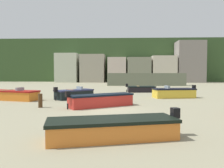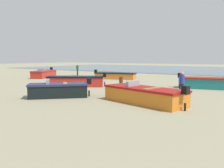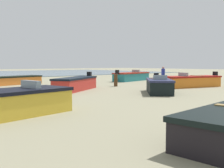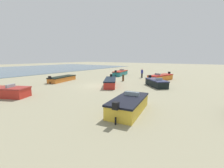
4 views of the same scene
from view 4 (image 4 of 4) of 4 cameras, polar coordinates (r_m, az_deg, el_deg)
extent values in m
plane|color=gray|center=(19.15, -4.92, -0.61)|extent=(160.00, 160.00, 0.00)
cube|color=gold|center=(9.99, 6.40, -8.31)|extent=(4.17, 2.37, 0.82)
cube|color=black|center=(9.85, 6.45, -5.73)|extent=(4.29, 2.46, 0.12)
cube|color=black|center=(7.88, 1.42, -8.38)|extent=(0.33, 0.36, 0.40)
cylinder|color=black|center=(8.19, 1.40, -14.05)|extent=(0.12, 0.12, 0.41)
cube|color=#8C9EA8|center=(10.43, 7.68, -3.72)|extent=(0.38, 1.03, 0.28)
cube|color=red|center=(18.80, -0.68, 0.45)|extent=(4.70, 3.67, 0.79)
cube|color=black|center=(18.73, -0.69, 1.83)|extent=(4.82, 3.79, 0.12)
cube|color=black|center=(21.25, -0.33, 3.31)|extent=(0.41, 0.42, 0.40)
cylinder|color=black|center=(21.37, -0.33, 1.09)|extent=(0.14, 0.14, 0.40)
cube|color=black|center=(19.26, 16.67, 0.21)|extent=(3.49, 3.51, 0.76)
cube|color=#252A4C|center=(19.19, 16.74, 1.51)|extent=(3.62, 3.64, 0.12)
cube|color=black|center=(20.93, 14.35, 2.80)|extent=(0.42, 0.42, 0.40)
cylinder|color=black|center=(21.04, 14.26, 0.61)|extent=(0.14, 0.14, 0.38)
cube|color=#8C9EA8|center=(18.61, 17.63, 1.83)|extent=(0.72, 0.72, 0.28)
cube|color=#96694B|center=(19.58, 16.16, 1.85)|extent=(1.00, 0.99, 0.08)
cube|color=red|center=(16.89, -36.20, -2.65)|extent=(3.33, 4.72, 0.79)
cube|color=maroon|center=(16.82, -36.36, -1.14)|extent=(3.44, 4.85, 0.12)
cube|color=#8C9EA8|center=(16.23, -34.48, -0.56)|extent=(0.90, 0.57, 0.28)
cube|color=#20747C|center=(30.20, 3.24, 4.11)|extent=(5.33, 2.65, 0.80)
cube|color=maroon|center=(30.16, 3.25, 4.98)|extent=(5.44, 2.75, 0.12)
cube|color=black|center=(27.58, 1.39, 4.89)|extent=(0.35, 0.38, 0.40)
cylinder|color=black|center=(27.66, 1.39, 3.16)|extent=(0.12, 0.12, 0.40)
cube|color=#8C9EA8|center=(30.99, 3.79, 5.48)|extent=(0.40, 0.94, 0.28)
cube|color=orange|center=(24.76, 18.14, 2.26)|extent=(5.05, 2.74, 0.77)
cube|color=maroon|center=(24.71, 18.20, 3.28)|extent=(5.17, 2.84, 0.12)
cube|color=black|center=(26.91, 21.16, 4.01)|extent=(0.35, 0.38, 0.40)
cylinder|color=black|center=(27.00, 21.05, 2.29)|extent=(0.12, 0.12, 0.38)
cube|color=#8C9EA8|center=(23.98, 17.15, 3.62)|extent=(0.43, 0.96, 0.28)
cube|color=olive|center=(25.21, 18.93, 3.48)|extent=(0.57, 1.34, 0.08)
cube|color=orange|center=(23.78, -18.56, 1.78)|extent=(4.94, 2.61, 0.64)
cube|color=black|center=(23.73, -18.61, 2.69)|extent=(5.05, 2.71, 0.12)
cube|color=black|center=(21.84, -22.87, 2.29)|extent=(0.35, 0.38, 0.40)
cylinder|color=black|center=(21.94, -22.74, 0.43)|extent=(0.12, 0.12, 0.32)
cylinder|color=#48301B|center=(22.70, 4.32, 2.35)|extent=(0.29, 0.29, 0.99)
cylinder|color=#27272A|center=(26.96, 11.28, 3.23)|extent=(0.18, 0.18, 0.82)
cylinder|color=#27272A|center=(26.81, 11.57, 3.19)|extent=(0.18, 0.18, 0.82)
cylinder|color=#273295|center=(26.81, 11.48, 4.69)|extent=(0.45, 0.45, 0.58)
cylinder|color=#273295|center=(26.98, 11.15, 4.65)|extent=(0.12, 0.12, 0.54)
cylinder|color=#273295|center=(26.66, 11.80, 4.57)|extent=(0.12, 0.12, 0.54)
sphere|color=tan|center=(26.78, 11.51, 5.55)|extent=(0.29, 0.29, 0.22)
camera|label=1|loc=(30.64, -28.77, 6.82)|focal=36.62mm
camera|label=2|loc=(29.69, 44.44, 5.23)|focal=38.30mm
camera|label=3|loc=(7.05, 77.47, -12.22)|focal=42.72mm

